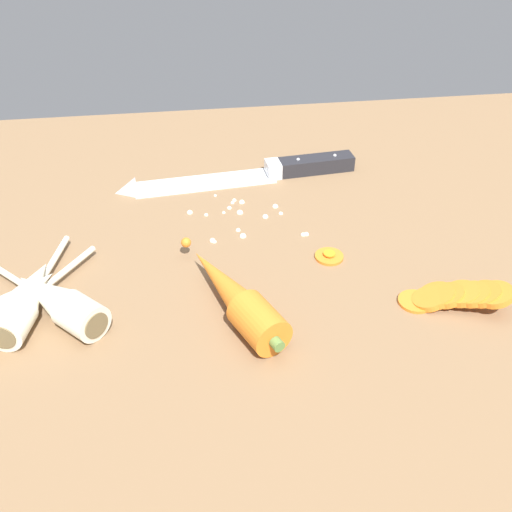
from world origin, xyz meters
TOP-DOWN VIEW (x-y plane):
  - ground_plane at (0.00, 0.00)cm, footprint 120.00×90.00cm
  - chefs_knife at (-0.38, 18.73)cm, footprint 34.86×6.60cm
  - whole_carrot at (-3.22, -9.59)cm, footprint 10.48×19.35cm
  - parsnip_front at (-26.19, -8.03)cm, footprint 12.75×17.09cm
  - parsnip_mid_left at (-21.65, -7.62)cm, footprint 15.16×15.24cm
  - parsnip_mid_right at (-24.90, -6.78)cm, footprint 6.38×18.30cm
  - carrot_slice_stack at (20.17, -11.57)cm, footprint 11.48×5.99cm
  - carrot_slice_stray_near at (8.85, -1.47)cm, footprint 3.42×3.42cm
  - mince_crumbs at (-0.16, 8.39)cm, footprint 14.99×11.61cm

SIDE VIEW (x-z plane):
  - ground_plane at x=0.00cm, z-range -4.00..0.00cm
  - carrot_slice_stray_near at x=8.85cm, z-range 0.01..0.71cm
  - mince_crumbs at x=-0.16cm, z-range -0.07..0.79cm
  - chefs_knife at x=-0.38cm, z-range -1.44..2.74cm
  - carrot_slice_stack at x=20.17cm, z-range -0.55..3.00cm
  - parsnip_mid_left at x=-21.65cm, z-range -0.02..3.98cm
  - parsnip_front at x=-26.19cm, z-range -0.02..3.98cm
  - parsnip_mid_right at x=-24.90cm, z-range -0.02..3.98cm
  - whole_carrot at x=-3.22cm, z-range 0.00..4.20cm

